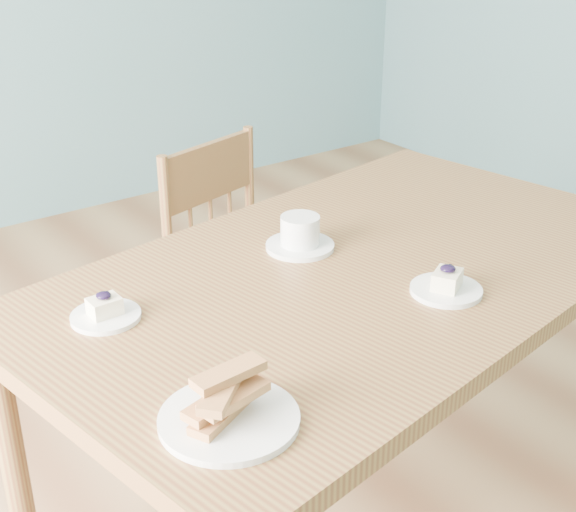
# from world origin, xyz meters

# --- Properties ---
(room) EXTENTS (5.01, 5.01, 2.71)m
(room) POSITION_xyz_m (0.00, 0.00, 1.35)
(room) COLOR #A77A4E
(room) RESTS_ON ground
(dining_table) EXTENTS (1.65, 1.11, 0.82)m
(dining_table) POSITION_xyz_m (-0.04, -0.16, 0.74)
(dining_table) COLOR olive
(dining_table) RESTS_ON ground
(dining_chair) EXTENTS (0.50, 0.49, 0.90)m
(dining_chair) POSITION_xyz_m (0.08, 0.49, 0.46)
(dining_chair) COLOR olive
(dining_chair) RESTS_ON ground
(cheesecake_plate_near) EXTENTS (0.15, 0.15, 0.06)m
(cheesecake_plate_near) POSITION_xyz_m (0.02, -0.37, 0.83)
(cheesecake_plate_near) COLOR white
(cheesecake_plate_near) RESTS_ON dining_table
(cheesecake_plate_far) EXTENTS (0.14, 0.14, 0.06)m
(cheesecake_plate_far) POSITION_xyz_m (-0.60, -0.05, 0.83)
(cheesecake_plate_far) COLOR white
(cheesecake_plate_far) RESTS_ON dining_table
(coffee_cup) EXTENTS (0.16, 0.16, 0.08)m
(coffee_cup) POSITION_xyz_m (-0.09, -0.01, 0.85)
(coffee_cup) COLOR white
(coffee_cup) RESTS_ON dining_table
(biscotti_plate) EXTENTS (0.23, 0.23, 0.09)m
(biscotti_plate) POSITION_xyz_m (-0.58, -0.48, 0.85)
(biscotti_plate) COLOR white
(biscotti_plate) RESTS_ON dining_table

